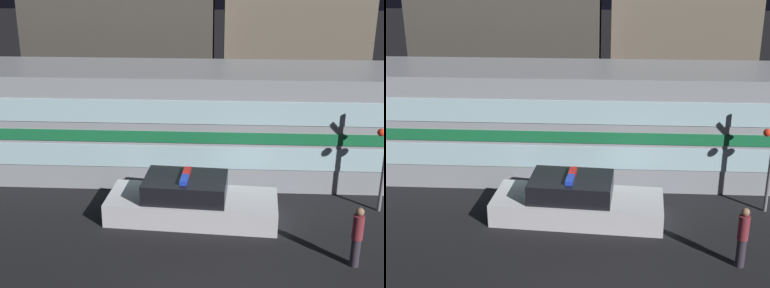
# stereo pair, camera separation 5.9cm
# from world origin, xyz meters

# --- Properties ---
(train) EXTENTS (19.29, 3.21, 3.74)m
(train) POSITION_xyz_m (-1.06, 8.79, 1.87)
(train) COLOR #999EA5
(train) RESTS_ON ground_plane
(police_car) EXTENTS (5.04, 2.18, 1.39)m
(police_car) POSITION_xyz_m (-0.91, 5.43, 0.51)
(police_car) COLOR silver
(police_car) RESTS_ON ground_plane
(pedestrian) EXTENTS (0.27, 0.27, 1.62)m
(pedestrian) POSITION_xyz_m (3.33, 3.10, 0.83)
(pedestrian) COLOR #2D2833
(pedestrian) RESTS_ON ground_plane
(building_left) EXTENTS (7.97, 6.36, 7.05)m
(building_left) POSITION_xyz_m (-4.46, 16.29, 3.52)
(building_left) COLOR #47423D
(building_left) RESTS_ON ground_plane
(building_center) EXTENTS (6.31, 4.70, 8.20)m
(building_center) POSITION_xyz_m (3.19, 16.66, 4.10)
(building_center) COLOR #726656
(building_center) RESTS_ON ground_plane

